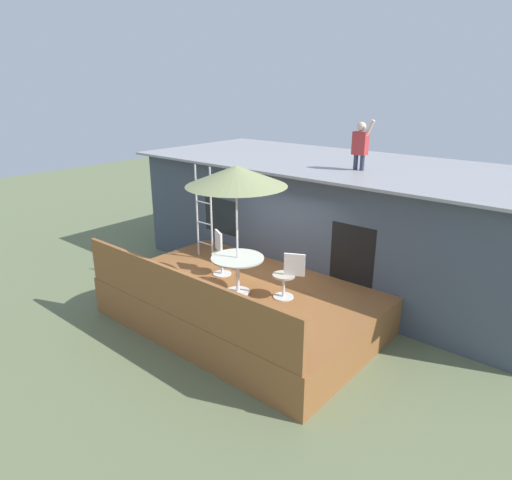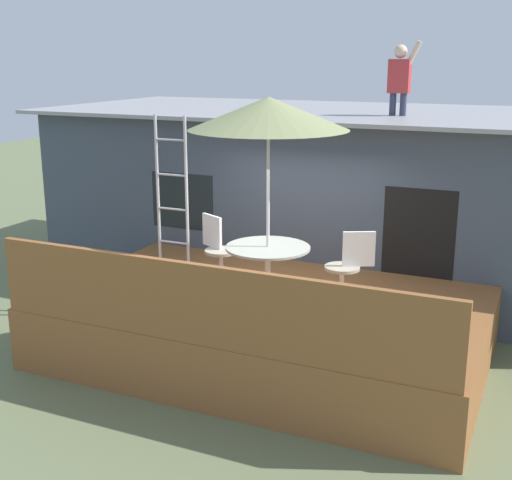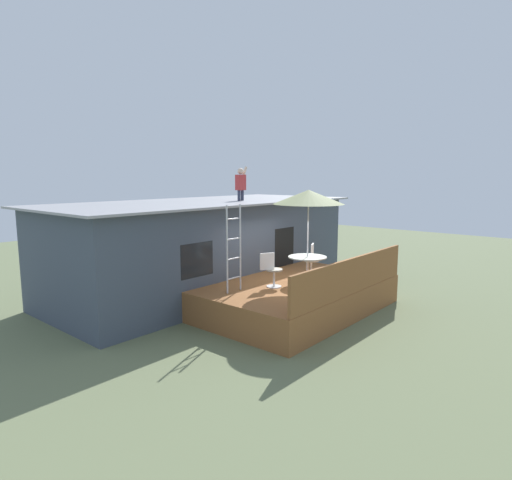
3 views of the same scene
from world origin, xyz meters
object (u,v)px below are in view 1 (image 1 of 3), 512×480
Objects in this scene: patio_chair_right at (288,276)px; patio_chair_left at (221,253)px; patio_table at (238,265)px; step_ladder at (204,213)px; person_figure at (361,142)px; patio_umbrella at (236,176)px.

patio_chair_left is at bearing -27.88° from patio_chair_right.
step_ladder is at bearing 153.80° from patio_table.
patio_table is at bearing -26.20° from step_ladder.
patio_table is at bearing -104.26° from person_figure.
patio_umbrella is at bearing -0.00° from patio_chair_right.
patio_chair_right reaches higher than patio_table.
step_ladder is 1.24m from patio_chair_left.
patio_umbrella is 2.14m from patio_chair_right.
patio_chair_left is at bearing -25.03° from step_ladder.
step_ladder is at bearing -177.66° from patio_chair_left.
patio_umbrella reaches higher than patio_chair_left.
patio_umbrella reaches higher than patio_table.
step_ladder reaches higher than patio_chair_right.
person_figure is 1.21× the size of patio_chair_right.
person_figure is at bearing -114.72° from patio_chair_right.
patio_chair_right is at bearing 26.46° from patio_umbrella.
patio_umbrella is 2.76× the size of patio_chair_right.
patio_umbrella is 2.46m from step_ladder.
patio_umbrella is 1.15× the size of step_ladder.
patio_umbrella is 2.76× the size of patio_chair_left.
patio_umbrella is at bearing 90.00° from patio_table.
patio_chair_right is at bearing -10.03° from step_ladder.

